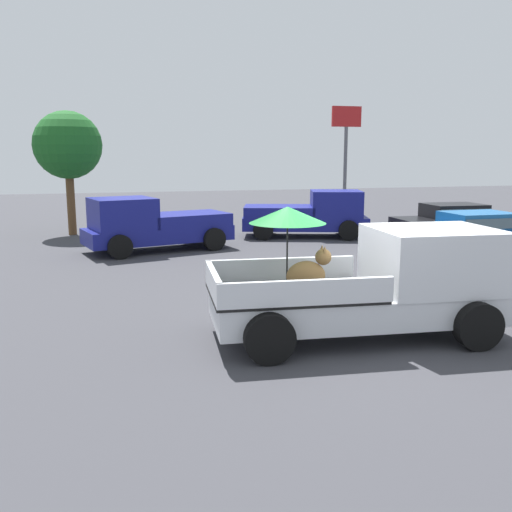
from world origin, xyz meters
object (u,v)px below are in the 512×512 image
pickup_truck_far (310,214)px  parked_sedan_near (479,230)px  pickup_truck_red (153,225)px  parked_sedan_far (452,219)px  motel_sign (346,142)px  pickup_truck_main (380,282)px

pickup_truck_far → parked_sedan_near: 6.29m
pickup_truck_red → parked_sedan_far: 11.24m
pickup_truck_red → parked_sedan_near: 10.73m
parked_sedan_near → motel_sign: 8.82m
pickup_truck_main → motel_sign: (6.19, 15.01, 2.75)m
pickup_truck_far → pickup_truck_red: bearing=-147.8°
parked_sedan_near → parked_sedan_far: 3.06m
pickup_truck_red → parked_sedan_far: bearing=164.3°
pickup_truck_main → motel_sign: motel_sign is taller
pickup_truck_main → parked_sedan_far: size_ratio=1.19×
parked_sedan_near → motel_sign: bearing=97.8°
parked_sedan_far → motel_sign: motel_sign is taller
pickup_truck_far → parked_sedan_near: (4.00, -4.85, -0.13)m
motel_sign → pickup_truck_main: bearing=-112.4°
parked_sedan_far → motel_sign: bearing=-66.1°
pickup_truck_main → parked_sedan_far: bearing=55.2°
pickup_truck_red → pickup_truck_far: same height
pickup_truck_far → pickup_truck_main: bearing=-87.7°
parked_sedan_far → parked_sedan_near: bearing=74.0°
parked_sedan_near → parked_sedan_far: (1.01, 2.89, 0.00)m
pickup_truck_red → pickup_truck_far: (6.23, 1.61, 0.00)m
parked_sedan_near → motel_sign: size_ratio=0.82×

